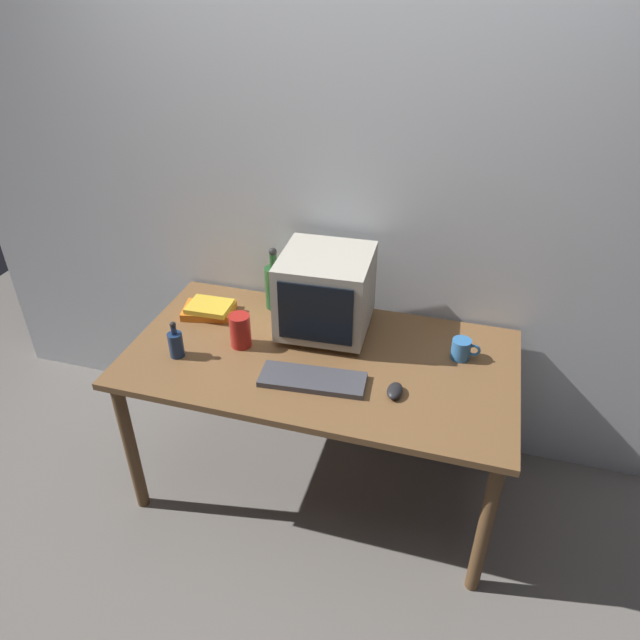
{
  "coord_description": "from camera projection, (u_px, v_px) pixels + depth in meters",
  "views": [
    {
      "loc": [
        0.55,
        -1.91,
        2.22
      ],
      "look_at": [
        0.0,
        0.0,
        0.93
      ],
      "focal_mm": 32.9,
      "sensor_mm": 36.0,
      "label": 1
    }
  ],
  "objects": [
    {
      "name": "bottle_short",
      "position": [
        176.0,
        343.0,
        2.44
      ],
      "size": [
        0.06,
        0.06,
        0.17
      ],
      "color": "navy",
      "rests_on": "desk"
    },
    {
      "name": "crt_monitor",
      "position": [
        326.0,
        293.0,
        2.53
      ],
      "size": [
        0.4,
        0.4,
        0.37
      ],
      "color": "#B2AD9E",
      "rests_on": "desk"
    },
    {
      "name": "keyboard",
      "position": [
        313.0,
        380.0,
        2.32
      ],
      "size": [
        0.43,
        0.19,
        0.02
      ],
      "primitive_type": "cube",
      "rotation": [
        0.0,
        0.0,
        0.09
      ],
      "color": "#3F3F47",
      "rests_on": "desk"
    },
    {
      "name": "bottle_tall",
      "position": [
        274.0,
        285.0,
        2.74
      ],
      "size": [
        0.09,
        0.09,
        0.31
      ],
      "color": "#1E4C23",
      "rests_on": "desk"
    },
    {
      "name": "back_wall",
      "position": [
        351.0,
        202.0,
        2.6
      ],
      "size": [
        4.0,
        0.08,
        2.5
      ],
      "primitive_type": "cube",
      "color": "silver",
      "rests_on": "ground"
    },
    {
      "name": "desk",
      "position": [
        320.0,
        371.0,
        2.52
      ],
      "size": [
        1.63,
        0.86,
        0.75
      ],
      "color": "brown",
      "rests_on": "ground"
    },
    {
      "name": "mug",
      "position": [
        462.0,
        349.0,
        2.43
      ],
      "size": [
        0.12,
        0.08,
        0.09
      ],
      "color": "#3370B2",
      "rests_on": "desk"
    },
    {
      "name": "computer_mouse",
      "position": [
        395.0,
        391.0,
        2.25
      ],
      "size": [
        0.06,
        0.1,
        0.04
      ],
      "primitive_type": "ellipsoid",
      "rotation": [
        0.0,
        0.0,
        -0.01
      ],
      "color": "black",
      "rests_on": "desk"
    },
    {
      "name": "metal_canister",
      "position": [
        240.0,
        331.0,
        2.5
      ],
      "size": [
        0.09,
        0.09,
        0.15
      ],
      "primitive_type": "cylinder",
      "color": "#A51E19",
      "rests_on": "desk"
    },
    {
      "name": "ground_plane",
      "position": [
        320.0,
        478.0,
        2.88
      ],
      "size": [
        6.0,
        6.0,
        0.0
      ],
      "primitive_type": "plane",
      "color": "slate"
    },
    {
      "name": "book_stack",
      "position": [
        209.0,
        309.0,
        2.73
      ],
      "size": [
        0.26,
        0.2,
        0.06
      ],
      "color": "orange",
      "rests_on": "desk"
    }
  ]
}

